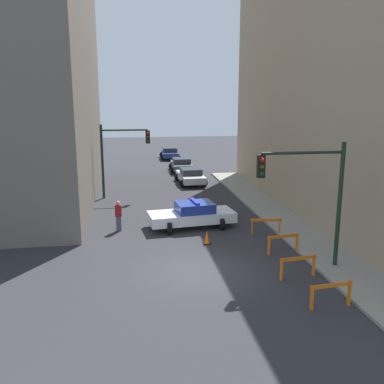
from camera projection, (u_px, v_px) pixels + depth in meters
The scene contains 14 objects.
ground_plane at pixel (196, 271), 17.72m from camera, with size 120.00×120.00×0.00m, color #2D2D33.
sidewalk_right at pixel (336, 262), 18.61m from camera, with size 2.40×44.00×0.12m.
traffic_light_near at pixel (314, 187), 17.20m from camera, with size 3.64×0.35×5.20m.
traffic_light_far at pixel (118, 150), 29.84m from camera, with size 3.44×0.35×5.20m.
police_car at pixel (192, 215), 23.54m from camera, with size 4.89×2.72×1.52m.
parked_car_near at pixel (191, 176), 35.25m from camera, with size 2.40×4.37×1.31m.
parked_car_mid at pixel (181, 165), 41.07m from camera, with size 2.34×4.34×1.31m.
parked_car_far at pixel (170, 153), 49.47m from camera, with size 2.36×4.35×1.31m.
pedestrian_crossing at pixel (118, 215), 22.86m from camera, with size 0.39×0.39×1.66m.
barrier_front at pixel (331, 291), 14.53m from camera, with size 1.60×0.32×0.90m.
barrier_mid at pixel (298, 264), 16.94m from camera, with size 1.59×0.36×0.90m.
barrier_back at pixel (283, 241), 19.60m from camera, with size 1.59×0.38×0.90m.
barrier_corner at pixel (266, 224), 22.19m from camera, with size 1.59×0.35×0.90m.
traffic_cone at pixel (207, 238), 20.96m from camera, with size 0.36×0.36×0.66m.
Camera 1 is at (-2.65, -16.35, 7.10)m, focal length 40.00 mm.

